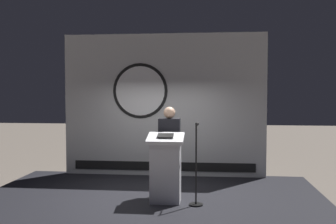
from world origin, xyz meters
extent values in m
plane|color=#6B6056|center=(0.00, 0.00, 0.00)|extent=(40.00, 40.00, 0.00)
cube|color=black|center=(0.00, 0.00, 0.15)|extent=(6.40, 4.00, 0.30)
cube|color=silver|center=(0.00, 1.85, 1.94)|extent=(4.68, 0.10, 3.28)
cylinder|color=black|center=(-0.54, 1.80, 2.27)|extent=(1.28, 0.02, 1.28)
cylinder|color=white|center=(-0.54, 1.79, 2.27)|extent=(1.14, 0.02, 1.14)
cube|color=black|center=(0.00, 1.79, 0.52)|extent=(4.21, 0.02, 0.20)
cube|color=silver|center=(0.29, -0.38, 0.85)|extent=(0.52, 0.40, 1.10)
cube|color=silver|center=(0.29, -0.38, 1.43)|extent=(0.64, 0.50, 0.17)
cube|color=black|center=(0.29, -0.40, 1.48)|extent=(0.28, 0.20, 0.07)
cylinder|color=black|center=(0.31, 0.10, 0.74)|extent=(0.26, 0.26, 0.87)
cube|color=black|center=(0.31, 0.10, 1.46)|extent=(0.40, 0.24, 0.57)
sphere|color=tan|center=(0.31, 0.10, 1.85)|extent=(0.22, 0.22, 0.22)
cylinder|color=black|center=(0.83, -0.53, 0.31)|extent=(0.24, 0.24, 0.02)
cylinder|color=black|center=(0.83, -0.53, 1.01)|extent=(0.03, 0.03, 1.41)
cylinder|color=black|center=(0.83, -0.30, 1.66)|extent=(0.02, 0.45, 0.02)
sphere|color=#262626|center=(0.83, -0.08, 1.66)|extent=(0.07, 0.07, 0.07)
camera|label=1|loc=(1.06, -7.15, 2.23)|focal=41.83mm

